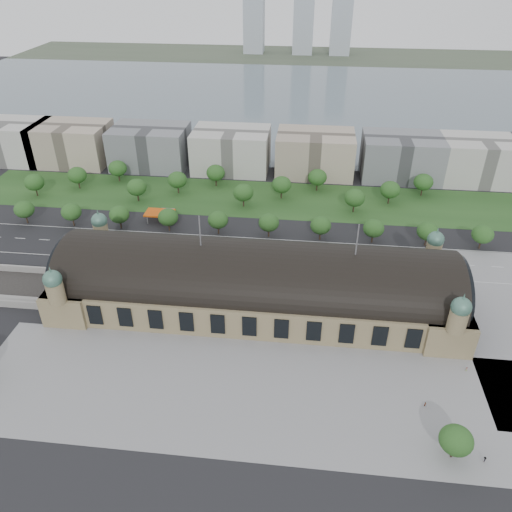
# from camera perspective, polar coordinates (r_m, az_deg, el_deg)

# --- Properties ---
(ground) EXTENTS (900.00, 900.00, 0.00)m
(ground) POSITION_cam_1_polar(r_m,az_deg,el_deg) (192.14, 0.00, -5.65)
(ground) COLOR black
(ground) RESTS_ON ground
(station) EXTENTS (150.00, 48.40, 44.30)m
(station) POSITION_cam_1_polar(r_m,az_deg,el_deg) (185.99, 0.00, -3.15)
(station) COLOR #887A54
(station) RESTS_ON ground
(plaza_south) EXTENTS (190.00, 48.00, 0.12)m
(plaza_south) POSITION_cam_1_polar(r_m,az_deg,el_deg) (159.28, 1.87, -15.63)
(plaza_south) COLOR gray
(plaza_south) RESTS_ON ground
(road_slab) EXTENTS (260.00, 26.00, 0.10)m
(road_slab) POSITION_cam_1_polar(r_m,az_deg,el_deg) (225.56, -3.96, 0.63)
(road_slab) COLOR black
(road_slab) RESTS_ON ground
(grass_belt) EXTENTS (300.00, 45.00, 0.10)m
(grass_belt) POSITION_cam_1_polar(r_m,az_deg,el_deg) (272.56, -0.94, 6.62)
(grass_belt) COLOR #22471C
(grass_belt) RESTS_ON ground
(petrol_station) EXTENTS (14.00, 13.00, 5.05)m
(petrol_station) POSITION_cam_1_polar(r_m,az_deg,el_deg) (254.71, -10.49, 4.85)
(petrol_station) COLOR #CD4C0C
(petrol_station) RESTS_ON ground
(lake) EXTENTS (700.00, 320.00, 0.08)m
(lake) POSITION_cam_1_polar(r_m,az_deg,el_deg) (464.11, 4.35, 17.49)
(lake) COLOR slate
(lake) RESTS_ON ground
(far_shore) EXTENTS (700.00, 120.00, 0.14)m
(far_shore) POSITION_cam_1_polar(r_m,az_deg,el_deg) (659.38, 5.26, 21.89)
(far_shore) COLOR #44513D
(far_shore) RESTS_ON ground
(far_tower_left) EXTENTS (24.00, 24.00, 80.00)m
(far_tower_left) POSITION_cam_1_polar(r_m,az_deg,el_deg) (667.56, -0.23, 25.61)
(far_tower_left) COLOR #9EA8B2
(far_tower_left) RESTS_ON ground
(far_tower_mid) EXTENTS (24.00, 24.00, 85.00)m
(far_tower_mid) POSITION_cam_1_polar(r_m,az_deg,el_deg) (663.03, 5.49, 25.65)
(far_tower_mid) COLOR #9EA8B2
(far_tower_mid) RESTS_ON ground
(far_tower_right) EXTENTS (24.00, 24.00, 75.00)m
(far_tower_right) POSITION_cam_1_polar(r_m,az_deg,el_deg) (663.99, 9.75, 24.95)
(far_tower_right) COLOR #9EA8B2
(far_tower_right) RESTS_ON ground
(office_0) EXTENTS (45.00, 32.00, 24.00)m
(office_0) POSITION_cam_1_polar(r_m,az_deg,el_deg) (355.85, -26.22, 11.70)
(office_0) COLOR #BBB8B1
(office_0) RESTS_ON ground
(office_1) EXTENTS (45.00, 32.00, 24.00)m
(office_1) POSITION_cam_1_polar(r_m,az_deg,el_deg) (336.55, -20.29, 11.96)
(office_1) COLOR tan
(office_1) RESTS_ON ground
(office_2) EXTENTS (45.00, 32.00, 24.00)m
(office_2) POSITION_cam_1_polar(r_m,az_deg,el_deg) (317.90, -11.98, 12.12)
(office_2) COLOR gray
(office_2) RESTS_ON ground
(office_3) EXTENTS (45.00, 32.00, 24.00)m
(office_3) POSITION_cam_1_polar(r_m,az_deg,el_deg) (306.36, -2.84, 12.01)
(office_3) COLOR #BBB8B1
(office_3) RESTS_ON ground
(office_4) EXTENTS (45.00, 32.00, 24.00)m
(office_4) POSITION_cam_1_polar(r_m,az_deg,el_deg) (302.74, 6.75, 11.57)
(office_4) COLOR tan
(office_4) RESTS_ON ground
(office_5) EXTENTS (45.00, 32.00, 24.00)m
(office_5) POSITION_cam_1_polar(r_m,az_deg,el_deg) (307.33, 16.26, 10.82)
(office_5) COLOR gray
(office_5) RESTS_ON ground
(office_6) EXTENTS (45.00, 32.00, 24.00)m
(office_6) POSITION_cam_1_polar(r_m,az_deg,el_deg) (318.18, 24.36, 9.95)
(office_6) COLOR #BBB8B1
(office_6) RESTS_ON ground
(tree_row_0) EXTENTS (9.60, 9.60, 11.52)m
(tree_row_0) POSITION_cam_1_polar(r_m,az_deg,el_deg) (269.19, -24.98, 4.85)
(tree_row_0) COLOR #2D2116
(tree_row_0) RESTS_ON ground
(tree_row_1) EXTENTS (9.60, 9.60, 11.52)m
(tree_row_1) POSITION_cam_1_polar(r_m,az_deg,el_deg) (257.80, -20.37, 4.74)
(tree_row_1) COLOR #2D2116
(tree_row_1) RESTS_ON ground
(tree_row_2) EXTENTS (9.60, 9.60, 11.52)m
(tree_row_2) POSITION_cam_1_polar(r_m,az_deg,el_deg) (248.21, -15.37, 4.59)
(tree_row_2) COLOR #2D2116
(tree_row_2) RESTS_ON ground
(tree_row_3) EXTENTS (9.60, 9.60, 11.52)m
(tree_row_3) POSITION_cam_1_polar(r_m,az_deg,el_deg) (240.65, -10.01, 4.39)
(tree_row_3) COLOR #2D2116
(tree_row_3) RESTS_ON ground
(tree_row_4) EXTENTS (9.60, 9.60, 11.52)m
(tree_row_4) POSITION_cam_1_polar(r_m,az_deg,el_deg) (235.30, -4.37, 4.14)
(tree_row_4) COLOR #2D2116
(tree_row_4) RESTS_ON ground
(tree_row_5) EXTENTS (9.60, 9.60, 11.52)m
(tree_row_5) POSITION_cam_1_polar(r_m,az_deg,el_deg) (232.32, 1.48, 3.83)
(tree_row_5) COLOR #2D2116
(tree_row_5) RESTS_ON ground
(tree_row_6) EXTENTS (9.60, 9.60, 11.52)m
(tree_row_6) POSITION_cam_1_polar(r_m,az_deg,el_deg) (231.80, 7.41, 3.48)
(tree_row_6) COLOR #2D2116
(tree_row_6) RESTS_ON ground
(tree_row_7) EXTENTS (9.60, 9.60, 11.52)m
(tree_row_7) POSITION_cam_1_polar(r_m,az_deg,el_deg) (233.76, 13.29, 3.10)
(tree_row_7) COLOR #2D2116
(tree_row_7) RESTS_ON ground
(tree_row_8) EXTENTS (9.60, 9.60, 11.52)m
(tree_row_8) POSITION_cam_1_polar(r_m,az_deg,el_deg) (238.13, 19.02, 2.69)
(tree_row_8) COLOR #2D2116
(tree_row_8) RESTS_ON ground
(tree_row_9) EXTENTS (9.60, 9.60, 11.52)m
(tree_row_9) POSITION_cam_1_polar(r_m,az_deg,el_deg) (244.78, 24.48, 2.28)
(tree_row_9) COLOR #2D2116
(tree_row_9) RESTS_ON ground
(tree_belt_0) EXTENTS (10.40, 10.40, 12.48)m
(tree_belt_0) POSITION_cam_1_polar(r_m,az_deg,el_deg) (297.11, -24.01, 7.70)
(tree_belt_0) COLOR #2D2116
(tree_belt_0) RESTS_ON ground
(tree_belt_1) EXTENTS (10.40, 10.40, 12.48)m
(tree_belt_1) POSITION_cam_1_polar(r_m,az_deg,el_deg) (297.98, -19.76, 8.70)
(tree_belt_1) COLOR #2D2116
(tree_belt_1) RESTS_ON ground
(tree_belt_2) EXTENTS (10.40, 10.40, 12.48)m
(tree_belt_2) POSITION_cam_1_polar(r_m,az_deg,el_deg) (300.54, -15.53, 9.64)
(tree_belt_2) COLOR #2D2116
(tree_belt_2) RESTS_ON ground
(tree_belt_3) EXTENTS (10.40, 10.40, 12.48)m
(tree_belt_3) POSITION_cam_1_polar(r_m,az_deg,el_deg) (273.42, -13.48, 7.65)
(tree_belt_3) COLOR #2D2116
(tree_belt_3) RESTS_ON ground
(tree_belt_4) EXTENTS (10.40, 10.40, 12.48)m
(tree_belt_4) POSITION_cam_1_polar(r_m,az_deg,el_deg) (278.29, -8.98, 8.60)
(tree_belt_4) COLOR #2D2116
(tree_belt_4) RESTS_ON ground
(tree_belt_5) EXTENTS (10.40, 10.40, 12.48)m
(tree_belt_5) POSITION_cam_1_polar(r_m,az_deg,el_deg) (284.86, -4.64, 9.47)
(tree_belt_5) COLOR #2D2116
(tree_belt_5) RESTS_ON ground
(tree_belt_6) EXTENTS (10.40, 10.40, 12.48)m
(tree_belt_6) POSITION_cam_1_polar(r_m,az_deg,el_deg) (260.28, -1.45, 7.28)
(tree_belt_6) COLOR #2D2116
(tree_belt_6) RESTS_ON ground
(tree_belt_7) EXTENTS (10.40, 10.40, 12.48)m
(tree_belt_7) POSITION_cam_1_polar(r_m,az_deg,el_deg) (269.44, 2.94, 8.15)
(tree_belt_7) COLOR #2D2116
(tree_belt_7) RESTS_ON ground
(tree_belt_8) EXTENTS (10.40, 10.40, 12.48)m
(tree_belt_8) POSITION_cam_1_polar(r_m,az_deg,el_deg) (280.11, 7.04, 8.92)
(tree_belt_8) COLOR #2D2116
(tree_belt_8) RESTS_ON ground
(tree_belt_9) EXTENTS (10.40, 10.40, 12.48)m
(tree_belt_9) POSITION_cam_1_polar(r_m,az_deg,el_deg) (259.28, 11.21, 6.54)
(tree_belt_9) COLOR #2D2116
(tree_belt_9) RESTS_ON ground
(tree_belt_10) EXTENTS (10.40, 10.40, 12.48)m
(tree_belt_10) POSITION_cam_1_polar(r_m,az_deg,el_deg) (272.48, 15.08, 7.33)
(tree_belt_10) COLOR #2D2116
(tree_belt_10) RESTS_ON ground
(tree_belt_11) EXTENTS (10.40, 10.40, 12.48)m
(tree_belt_11) POSITION_cam_1_polar(r_m,az_deg,el_deg) (286.84, 18.59, 8.02)
(tree_belt_11) COLOR #2D2116
(tree_belt_11) RESTS_ON ground
(tree_plaza_s) EXTENTS (9.00, 9.00, 10.64)m
(tree_plaza_s) POSITION_cam_1_polar(r_m,az_deg,el_deg) (149.85, 21.91, -18.96)
(tree_plaza_s) COLOR #2D2116
(tree_plaza_s) RESTS_ON ground
(traffic_car_1) EXTENTS (4.72, 2.07, 1.51)m
(traffic_car_1) POSITION_cam_1_polar(r_m,az_deg,el_deg) (248.84, -19.83, 2.08)
(traffic_car_1) COLOR gray
(traffic_car_1) RESTS_ON ground
(traffic_car_3) EXTENTS (5.20, 2.23, 1.49)m
(traffic_car_3) POSITION_cam_1_polar(r_m,az_deg,el_deg) (231.70, -9.20, 1.41)
(traffic_car_3) COLOR #9B3113
(traffic_car_3) RESTS_ON ground
(traffic_car_4) EXTENTS (3.95, 1.79, 1.31)m
(traffic_car_4) POSITION_cam_1_polar(r_m,az_deg,el_deg) (217.18, 3.27, -0.51)
(traffic_car_4) COLOR #192948
(traffic_car_4) RESTS_ON ground
(traffic_car_5) EXTENTS (4.59, 2.03, 1.46)m
(traffic_car_5) POSITION_cam_1_polar(r_m,az_deg,el_deg) (225.68, 12.00, 0.17)
(traffic_car_5) COLOR #5A5E62
(traffic_car_5) RESTS_ON ground
(traffic_car_6) EXTENTS (5.67, 2.87, 1.54)m
(traffic_car_6) POSITION_cam_1_polar(r_m,az_deg,el_deg) (226.01, 17.77, -0.71)
(traffic_car_6) COLOR #B8B8BA
(traffic_car_6) RESTS_ON ground
(parked_car_0) EXTENTS (4.86, 3.33, 1.52)m
(parked_car_0) POSITION_cam_1_polar(r_m,az_deg,el_deg) (230.13, -19.55, -0.44)
(parked_car_0) COLOR black
(parked_car_0) RESTS_ON ground
(parked_car_1) EXTENTS (5.63, 4.83, 1.44)m
(parked_car_1) POSITION_cam_1_polar(r_m,az_deg,el_deg) (220.60, -14.18, -0.97)
(parked_car_1) COLOR maroon
(parked_car_1) RESTS_ON ground
(parked_car_2) EXTENTS (4.67, 4.26, 1.31)m
(parked_car_2) POSITION_cam_1_polar(r_m,az_deg,el_deg) (225.35, -16.64, -0.63)
(parked_car_2) COLOR #192247
(parked_car_2) RESTS_ON ground
(parked_car_3) EXTENTS (4.17, 3.66, 1.36)m
(parked_car_3) POSITION_cam_1_polar(r_m,az_deg,el_deg) (220.59, -14.16, -0.98)
(parked_car_3) COLOR #57595E
(parked_car_3) RESTS_ON ground
(parked_car_4) EXTENTS (5.16, 3.52, 1.61)m
(parked_car_4) POSITION_cam_1_polar(r_m,az_deg,el_deg) (219.82, -13.23, -0.93)
(parked_car_4) COLOR white
(parked_car_4) RESTS_ON ground
(parked_car_5) EXTENTS (6.12, 4.66, 1.55)m
(parked_car_5) POSITION_cam_1_polar(r_m,az_deg,el_deg) (221.19, -11.91, -0.53)
(parked_car_5) COLOR gray
(parked_car_5) RESTS_ON ground
(parked_car_6) EXTENTS (5.36, 4.75, 1.49)m
(parked_car_6) POSITION_cam_1_polar(r_m,az_deg,el_deg) (217.21, -11.50, -1.15)
(parked_car_6) COLOR black
(parked_car_6) RESTS_ON ground
(bus_west) EXTENTS (11.70, 3.56, 3.21)m
(bus_west) POSITION_cam_1_polar(r_m,az_deg,el_deg) (216.84, 2.59, -0.24)
(bus_west) COLOR red
(bus_west) RESTS_ON ground
(bus_mid) EXTENTS (13.09, 3.84, 3.60)m
(bus_mid) POSITION_cam_1_polar(r_m,az_deg,el_deg) (212.27, 5.29, -1.09)
(bus_mid) COLOR silver
(bus_mid) RESTS_ON ground
(bus_east) EXTENTS (12.71, 4.07, 3.48)m
(bus_east) POSITION_cam_1_polar(r_m,az_deg,el_deg) (217.50, 10.95, -0.72)
(bus_east) COLOR beige
(bus_east) RESTS_ON ground
(pedestrian_0) EXTENTS (0.84, 0.63, 1.53)m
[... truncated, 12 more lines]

